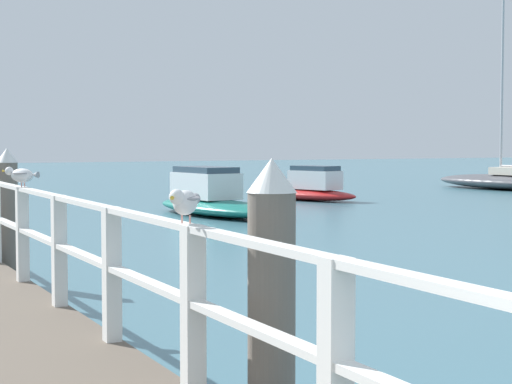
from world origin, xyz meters
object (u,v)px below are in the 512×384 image
boat_1 (212,199)px  boat_5 (509,180)px  dock_piling_far (8,216)px  dock_piling_near (272,318)px  seagull_background (22,175)px  seagull_foreground (185,201)px  boat_0 (309,189)px

boat_1 → boat_5: (15.75, 6.00, -0.05)m
dock_piling_far → boat_1: (7.08, 9.18, -0.52)m
dock_piling_near → boat_1: size_ratio=0.35×
seagull_background → dock_piling_near: bearing=-124.1°
dock_piling_far → boat_5: (22.83, 15.18, -0.57)m
seagull_foreground → boat_1: (7.47, 16.66, -1.19)m
dock_piling_near → seagull_foreground: (-0.39, 0.38, 0.67)m
seagull_background → boat_0: 20.47m
dock_piling_near → seagull_foreground: size_ratio=4.68×
seagull_background → boat_5: 29.40m
dock_piling_near → boat_5: size_ratio=0.22×
dock_piling_near → seagull_background: (-0.39, 5.05, 0.67)m
seagull_foreground → dock_piling_far: bearing=-54.4°
seagull_background → boat_0: size_ratio=0.09×
dock_piling_near → seagull_background: dock_piling_near is taller
seagull_foreground → boat_0: seagull_foreground is taller
dock_piling_far → boat_0: 18.05m
boat_5 → dock_piling_far: bearing=-153.4°
boat_5 → boat_1: bearing=-166.2°
boat_0 → boat_5: bearing=173.2°
seagull_foreground → seagull_background: 4.67m
seagull_background → boat_5: boat_5 is taller
dock_piling_near → dock_piling_far: size_ratio=1.00×
dock_piling_far → boat_1: dock_piling_far is taller
seagull_foreground → boat_0: (12.72, 20.66, -1.24)m
dock_piling_near → boat_1: bearing=67.4°
dock_piling_far → seagull_foreground: 7.53m
seagull_foreground → boat_0: 24.29m
seagull_foreground → boat_5: size_ratio=0.05×
seagull_background → boat_1: seagull_background is taller
dock_piling_near → boat_5: 32.44m
dock_piling_near → seagull_foreground: dock_piling_near is taller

